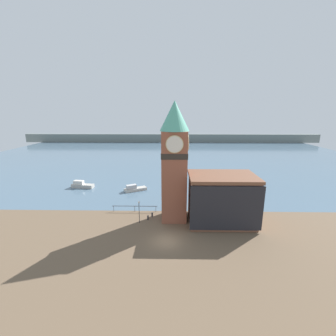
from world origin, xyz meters
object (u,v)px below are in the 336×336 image
object	(u,v)px
mooring_bollard_near	(148,217)
lamp_post	(139,208)
boat_far	(82,185)
mooring_bollard_far	(152,214)
clock_tower	(174,159)
boat_near	(134,189)
pier_building	(222,199)

from	to	relation	value
mooring_bollard_near	lamp_post	distance (m)	2.82
boat_far	mooring_bollard_far	xyz separation A→B (m)	(18.70, -15.47, -0.22)
clock_tower	boat_far	bearing A→B (deg)	144.45
boat_near	boat_far	bearing A→B (deg)	143.48
boat_near	lamp_post	bearing A→B (deg)	-104.93
clock_tower	boat_near	bearing A→B (deg)	123.53
mooring_bollard_near	boat_far	bearing A→B (deg)	137.27
pier_building	mooring_bollard_near	xyz separation A→B (m)	(-12.32, 0.46, -3.65)
boat_near	mooring_bollard_far	size ratio (longest dim) A/B	6.85
boat_near	clock_tower	bearing A→B (deg)	-83.90
pier_building	mooring_bollard_far	size ratio (longest dim) A/B	13.82
lamp_post	boat_far	bearing A→B (deg)	133.29
boat_near	mooring_bollard_near	xyz separation A→B (m)	(4.79, -14.57, -0.11)
boat_far	mooring_bollard_far	bearing A→B (deg)	-32.67
boat_near	boat_far	distance (m)	13.46
clock_tower	lamp_post	distance (m)	9.87
boat_far	lamp_post	world-z (taller)	lamp_post
clock_tower	lamp_post	size ratio (longest dim) A/B	5.14
pier_building	boat_near	world-z (taller)	pier_building
pier_building	boat_near	bearing A→B (deg)	138.68
clock_tower	mooring_bollard_near	bearing A→B (deg)	-172.73
clock_tower	mooring_bollard_far	world-z (taller)	clock_tower
pier_building	mooring_bollard_near	size ratio (longest dim) A/B	13.17
mooring_bollard_near	mooring_bollard_far	distance (m)	1.38
mooring_bollard_near	clock_tower	bearing A→B (deg)	7.27
boat_far	mooring_bollard_near	size ratio (longest dim) A/B	6.65
clock_tower	pier_building	bearing A→B (deg)	-7.52
pier_building	mooring_bollard_near	bearing A→B (deg)	177.85
mooring_bollard_far	pier_building	bearing A→B (deg)	-8.24
pier_building	mooring_bollard_far	bearing A→B (deg)	171.76
mooring_bollard_near	lamp_post	world-z (taller)	lamp_post
boat_far	lamp_post	size ratio (longest dim) A/B	1.44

